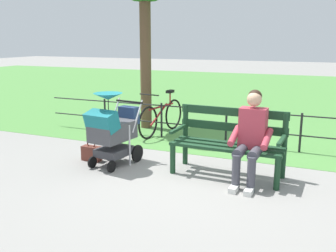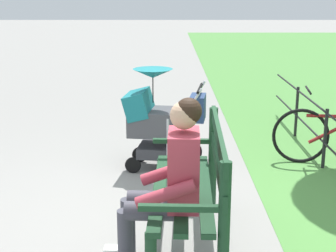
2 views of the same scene
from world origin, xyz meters
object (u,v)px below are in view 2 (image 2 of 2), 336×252
person_on_bench (169,179)px  stroller (160,118)px  handbag (165,146)px  park_bench (197,181)px

person_on_bench → stroller: person_on_bench is taller
stroller → handbag: bearing=-7.9°
stroller → park_bench: bearing=-169.7°
park_bench → handbag: bearing=6.7°
person_on_bench → handbag: size_ratio=3.45×
person_on_bench → stroller: bearing=2.7°
handbag → stroller: bearing=172.1°
person_on_bench → stroller: (2.10, 0.10, -0.08)m
park_bench → stroller: stroller is taller
park_bench → handbag: park_bench is taller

